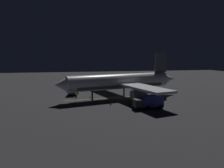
{
  "coord_description": "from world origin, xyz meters",
  "views": [
    {
      "loc": [
        -51.18,
        12.65,
        10.26
      ],
      "look_at": [
        0.0,
        2.0,
        3.5
      ],
      "focal_mm": 35.07,
      "sensor_mm": 36.0,
      "label": 1
    }
  ],
  "objects_px": {
    "traffic_cone_near_right": "(90,97)",
    "traffic_cone_under_wing": "(111,104)",
    "catering_truck": "(150,102)",
    "ground_crew_worker": "(76,95)",
    "baggage_truck": "(74,89)",
    "airliner": "(122,82)",
    "traffic_cone_near_left": "(105,94)"
  },
  "relations": [
    {
      "from": "airliner",
      "to": "baggage_truck",
      "type": "height_order",
      "value": "airliner"
    },
    {
      "from": "catering_truck",
      "to": "ground_crew_worker",
      "type": "height_order",
      "value": "catering_truck"
    },
    {
      "from": "catering_truck",
      "to": "traffic_cone_near_left",
      "type": "xyz_separation_m",
      "value": [
        16.24,
        6.0,
        -1.05
      ]
    },
    {
      "from": "baggage_truck",
      "to": "catering_truck",
      "type": "bearing_deg",
      "value": -143.58
    },
    {
      "from": "baggage_truck",
      "to": "traffic_cone_under_wing",
      "type": "relative_size",
      "value": 11.47
    },
    {
      "from": "traffic_cone_near_right",
      "to": "catering_truck",
      "type": "bearing_deg",
      "value": -141.49
    },
    {
      "from": "traffic_cone_near_right",
      "to": "traffic_cone_near_left",
      "type": "bearing_deg",
      "value": -51.8
    },
    {
      "from": "catering_truck",
      "to": "traffic_cone_under_wing",
      "type": "height_order",
      "value": "catering_truck"
    },
    {
      "from": "airliner",
      "to": "catering_truck",
      "type": "xyz_separation_m",
      "value": [
        -11.82,
        -2.52,
        -2.59
      ]
    },
    {
      "from": "catering_truck",
      "to": "ground_crew_worker",
      "type": "distance_m",
      "value": 19.28
    },
    {
      "from": "ground_crew_worker",
      "to": "traffic_cone_near_right",
      "type": "distance_m",
      "value": 3.49
    },
    {
      "from": "airliner",
      "to": "catering_truck",
      "type": "distance_m",
      "value": 12.36
    },
    {
      "from": "ground_crew_worker",
      "to": "traffic_cone_near_right",
      "type": "relative_size",
      "value": 3.16
    },
    {
      "from": "baggage_truck",
      "to": "ground_crew_worker",
      "type": "xyz_separation_m",
      "value": [
        -5.37,
        -0.44,
        -0.45
      ]
    },
    {
      "from": "traffic_cone_under_wing",
      "to": "airliner",
      "type": "bearing_deg",
      "value": -31.04
    },
    {
      "from": "traffic_cone_near_right",
      "to": "traffic_cone_under_wing",
      "type": "relative_size",
      "value": 1.0
    },
    {
      "from": "airliner",
      "to": "traffic_cone_under_wing",
      "type": "xyz_separation_m",
      "value": [
        -7.19,
        4.33,
        -3.64
      ]
    },
    {
      "from": "ground_crew_worker",
      "to": "traffic_cone_near_left",
      "type": "bearing_deg",
      "value": -71.24
    },
    {
      "from": "traffic_cone_under_wing",
      "to": "baggage_truck",
      "type": "bearing_deg",
      "value": 26.52
    },
    {
      "from": "airliner",
      "to": "traffic_cone_near_left",
      "type": "xyz_separation_m",
      "value": [
        4.42,
        3.48,
        -3.64
      ]
    },
    {
      "from": "baggage_truck",
      "to": "traffic_cone_near_left",
      "type": "distance_m",
      "value": 8.58
    },
    {
      "from": "traffic_cone_near_right",
      "to": "traffic_cone_under_wing",
      "type": "bearing_deg",
      "value": -157.59
    },
    {
      "from": "traffic_cone_under_wing",
      "to": "traffic_cone_near_right",
      "type": "bearing_deg",
      "value": 22.41
    },
    {
      "from": "catering_truck",
      "to": "traffic_cone_near_left",
      "type": "height_order",
      "value": "catering_truck"
    },
    {
      "from": "ground_crew_worker",
      "to": "catering_truck",
      "type": "bearing_deg",
      "value": -135.13
    },
    {
      "from": "ground_crew_worker",
      "to": "traffic_cone_near_right",
      "type": "height_order",
      "value": "ground_crew_worker"
    },
    {
      "from": "ground_crew_worker",
      "to": "traffic_cone_near_right",
      "type": "xyz_separation_m",
      "value": [
        -0.77,
        -3.34,
        -0.64
      ]
    },
    {
      "from": "airliner",
      "to": "traffic_cone_near_right",
      "type": "bearing_deg",
      "value": 82.12
    },
    {
      "from": "ground_crew_worker",
      "to": "traffic_cone_near_left",
      "type": "xyz_separation_m",
      "value": [
        2.58,
        -7.6,
        -0.64
      ]
    },
    {
      "from": "traffic_cone_near_left",
      "to": "traffic_cone_near_right",
      "type": "relative_size",
      "value": 1.0
    },
    {
      "from": "airliner",
      "to": "traffic_cone_near_left",
      "type": "bearing_deg",
      "value": 38.23
    },
    {
      "from": "ground_crew_worker",
      "to": "traffic_cone_under_wing",
      "type": "height_order",
      "value": "ground_crew_worker"
    }
  ]
}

